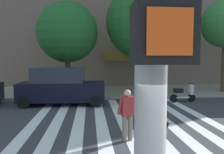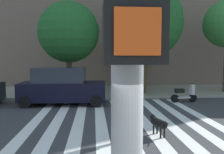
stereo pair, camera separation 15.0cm
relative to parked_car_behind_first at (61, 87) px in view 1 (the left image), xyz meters
The scene contains 9 objects.
ground_plane 6.04m from the parked_car_behind_first, 58.54° to the right, with size 160.00×160.00×0.00m, color #353538.
sidewalk_far 5.50m from the parked_car_behind_first, 54.98° to the left, with size 80.00×6.00×0.15m, color gray.
crosswalk_stripes 5.96m from the parked_car_behind_first, 59.88° to the right, with size 7.65×12.44×0.01m.
parked_car_behind_first is the anchor object (origin of this frame).
parked_scooter 7.13m from the parked_car_behind_first, ahead, with size 1.63×0.53×1.11m.
street_tree_nearest 4.27m from the parked_car_behind_first, 87.30° to the left, with size 4.06×4.06×6.21m.
street_tree_middle 7.26m from the parked_car_behind_first, 27.96° to the left, with size 5.19×5.19×7.53m.
pedestrian_dog_walker 6.65m from the parked_car_behind_first, 65.34° to the right, with size 0.70×0.34×1.64m.
dog_on_leash 6.87m from the parked_car_behind_first, 54.93° to the right, with size 0.45×1.03×0.65m.
Camera 1 is at (-1.50, -1.62, 2.64)m, focal length 37.55 mm.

